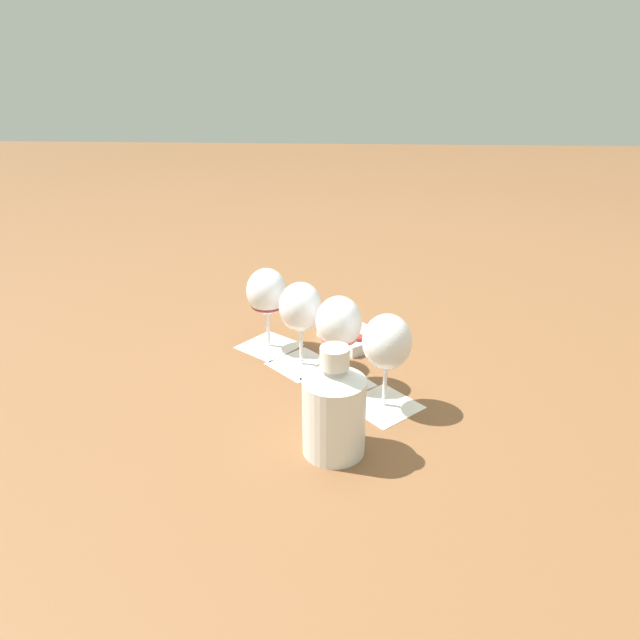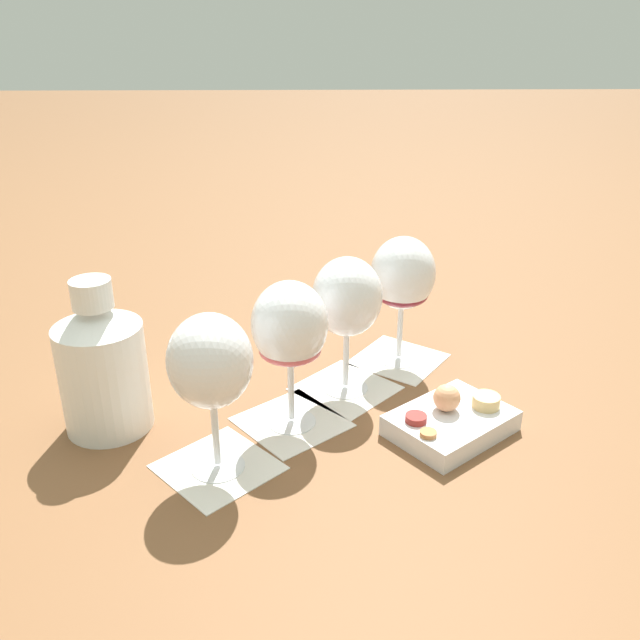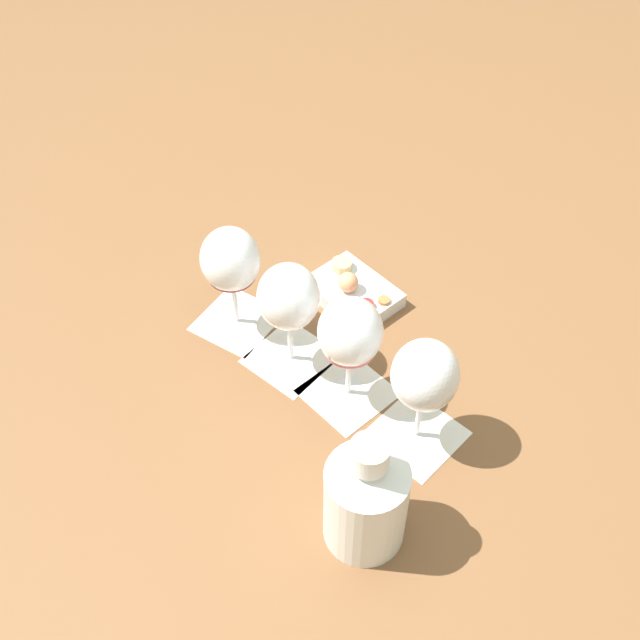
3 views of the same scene
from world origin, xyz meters
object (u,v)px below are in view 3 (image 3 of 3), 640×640
object	(u,v)px
wine_glass_1	(350,335)
ceramic_vase	(366,497)
wine_glass_0	(425,379)
wine_glass_2	(289,300)
wine_glass_3	(231,263)
snack_dish	(353,291)

from	to	relation	value
wine_glass_1	ceramic_vase	xyz separation A→B (m)	(-0.00, 0.23, -0.05)
wine_glass_0	wine_glass_1	bearing A→B (deg)	-42.15
wine_glass_2	wine_glass_3	world-z (taller)	same
wine_glass_0	wine_glass_1	distance (m)	0.13
ceramic_vase	wine_glass_1	bearing A→B (deg)	-89.91
wine_glass_2	ceramic_vase	distance (m)	0.32
wine_glass_3	wine_glass_2	bearing A→B (deg)	135.10
wine_glass_1	wine_glass_3	distance (m)	0.23
wine_glass_0	wine_glass_1	world-z (taller)	same
ceramic_vase	snack_dish	bearing A→B (deg)	-93.32
wine_glass_1	wine_glass_2	world-z (taller)	same
wine_glass_0	ceramic_vase	xyz separation A→B (m)	(0.09, 0.15, -0.05)
snack_dish	wine_glass_3	bearing A→B (deg)	11.85
wine_glass_0	snack_dish	world-z (taller)	wine_glass_0
wine_glass_1	wine_glass_3	xyz separation A→B (m)	(0.17, -0.16, -0.00)
wine_glass_0	snack_dish	xyz separation A→B (m)	(0.07, -0.28, -0.12)
ceramic_vase	snack_dish	size ratio (longest dim) A/B	1.10
ceramic_vase	snack_dish	world-z (taller)	ceramic_vase
wine_glass_3	ceramic_vase	world-z (taller)	ceramic_vase
wine_glass_0	wine_glass_2	world-z (taller)	same
wine_glass_1	ceramic_vase	bearing A→B (deg)	90.09
wine_glass_1	wine_glass_3	size ratio (longest dim) A/B	1.00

